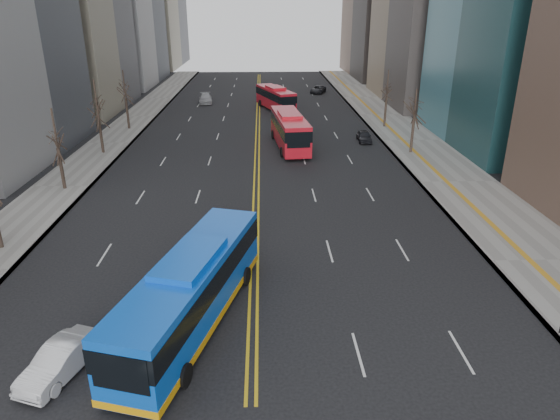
% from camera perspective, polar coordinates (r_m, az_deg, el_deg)
% --- Properties ---
extents(sidewalk_right, '(7.00, 130.00, 0.15)m').
position_cam_1_polar(sidewalk_right, '(59.12, 14.78, 7.69)').
color(sidewalk_right, gray).
rests_on(sidewalk_right, ground).
extents(sidewalk_left, '(5.00, 130.00, 0.15)m').
position_cam_1_polar(sidewalk_left, '(59.18, -18.92, 7.23)').
color(sidewalk_left, gray).
rests_on(sidewalk_left, ground).
extents(centerline, '(0.55, 100.00, 0.01)m').
position_cam_1_polar(centerline, '(66.40, -2.54, 9.89)').
color(centerline, gold).
rests_on(centerline, ground).
extents(street_trees, '(35.20, 47.20, 7.60)m').
position_cam_1_polar(street_trees, '(46.04, -11.90, 10.07)').
color(street_trees, '#2D211B').
rests_on(street_trees, ground).
extents(blue_bus, '(6.12, 13.05, 3.71)m').
position_cam_1_polar(blue_bus, '(24.11, -10.04, -8.81)').
color(blue_bus, blue).
rests_on(blue_bus, ground).
extents(red_bus_near, '(3.88, 12.03, 3.73)m').
position_cam_1_polar(red_bus_near, '(54.33, 1.10, 9.34)').
color(red_bus_near, red).
rests_on(red_bus_near, ground).
extents(red_bus_far, '(5.75, 10.98, 3.42)m').
position_cam_1_polar(red_bus_far, '(74.79, -0.53, 12.80)').
color(red_bus_far, red).
rests_on(red_bus_far, ground).
extents(car_white, '(2.73, 4.38, 1.36)m').
position_cam_1_polar(car_white, '(23.37, -23.78, -15.44)').
color(car_white, silver).
rests_on(car_white, ground).
extents(car_dark_mid, '(1.56, 3.63, 1.22)m').
position_cam_1_polar(car_dark_mid, '(57.72, 9.58, 8.32)').
color(car_dark_mid, black).
rests_on(car_dark_mid, ground).
extents(car_silver, '(2.57, 5.11, 1.42)m').
position_cam_1_polar(car_silver, '(81.36, -8.52, 12.48)').
color(car_silver, '#929297').
rests_on(car_silver, ground).
extents(car_dark_far, '(3.46, 4.90, 1.24)m').
position_cam_1_polar(car_dark_far, '(90.44, 4.37, 13.57)').
color(car_dark_far, black).
rests_on(car_dark_far, ground).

